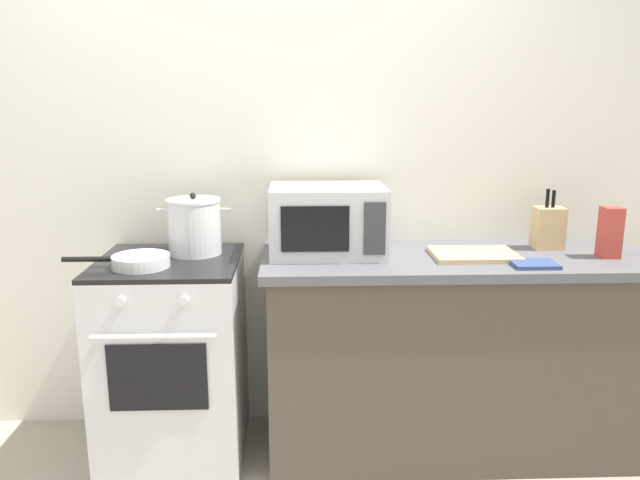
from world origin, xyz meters
TOP-DOWN VIEW (x-y plane):
  - back_wall at (0.30, 0.97)m, footprint 4.40×0.10m
  - lower_cabinet_right at (0.90, 0.62)m, footprint 1.64×0.56m
  - countertop_right at (0.90, 0.62)m, footprint 1.70×0.60m
  - stove at (-0.35, 0.60)m, footprint 0.60×0.64m
  - stock_pot at (-0.25, 0.70)m, footprint 0.32×0.24m
  - frying_pan at (-0.44, 0.48)m, footprint 0.43×0.23m
  - microwave at (0.34, 0.68)m, footprint 0.50×0.37m
  - cutting_board at (0.97, 0.60)m, footprint 0.36×0.26m
  - knife_block at (1.35, 0.74)m, footprint 0.13×0.10m
  - pasta_box at (1.55, 0.57)m, footprint 0.08×0.08m
  - oven_mitt at (1.17, 0.44)m, footprint 0.18×0.14m

SIDE VIEW (x-z plane):
  - lower_cabinet_right at x=0.90m, z-range 0.00..0.88m
  - stove at x=-0.35m, z-range 0.00..0.92m
  - countertop_right at x=0.90m, z-range 0.88..0.92m
  - oven_mitt at x=1.17m, z-range 0.92..0.94m
  - cutting_board at x=0.97m, z-range 0.92..0.94m
  - frying_pan at x=-0.44m, z-range 0.92..0.97m
  - knife_block at x=1.35m, z-range 0.88..1.15m
  - pasta_box at x=1.55m, z-range 0.92..1.14m
  - stock_pot at x=-0.25m, z-range 0.91..1.18m
  - microwave at x=0.34m, z-range 0.92..1.22m
  - back_wall at x=0.30m, z-range 0.00..2.50m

